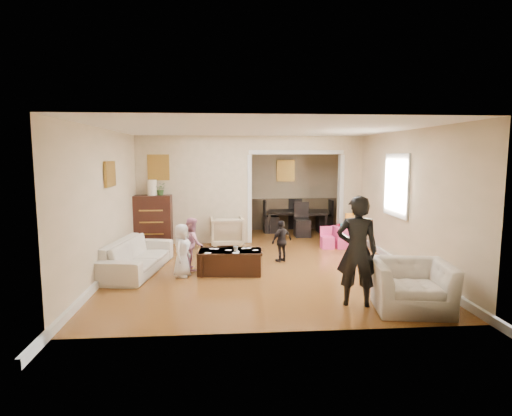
{
  "coord_description": "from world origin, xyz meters",
  "views": [
    {
      "loc": [
        -0.66,
        -8.24,
        2.13
      ],
      "look_at": [
        0.0,
        0.2,
        1.05
      ],
      "focal_mm": 28.93,
      "sensor_mm": 36.0,
      "label": 1
    }
  ],
  "objects": [
    {
      "name": "dining_table",
      "position": [
        1.39,
        3.0,
        0.3
      ],
      "size": [
        1.85,
        1.27,
        0.6
      ],
      "primitive_type": "imported",
      "rotation": [
        0.0,
        0.0,
        -0.2
      ],
      "color": "black",
      "rests_on": "ground"
    },
    {
      "name": "coffee_cup",
      "position": [
        -0.46,
        -0.96,
        0.46
      ],
      "size": [
        0.1,
        0.1,
        0.09
      ],
      "primitive_type": "imported",
      "rotation": [
        0.0,
        0.0,
        -0.12
      ],
      "color": "beige",
      "rests_on": "coffee_table"
    },
    {
      "name": "child_kneel_a",
      "position": [
        -1.41,
        -1.06,
        0.47
      ],
      "size": [
        0.42,
        0.53,
        0.94
      ],
      "primitive_type": "imported",
      "rotation": [
        0.0,
        0.0,
        1.28
      ],
      "color": "white",
      "rests_on": "ground"
    },
    {
      "name": "sofa",
      "position": [
        -2.27,
        -0.68,
        0.29
      ],
      "size": [
        1.09,
        2.11,
        0.59
      ],
      "primitive_type": "imported",
      "rotation": [
        0.0,
        0.0,
        1.42
      ],
      "color": "beige",
      "rests_on": "ground"
    },
    {
      "name": "partition_header",
      "position": [
        1.1,
        1.8,
        2.42
      ],
      "size": [
        2.22,
        0.18,
        0.35
      ],
      "primitive_type": "cube",
      "color": "beige",
      "rests_on": "partition_right"
    },
    {
      "name": "floor",
      "position": [
        0.0,
        0.0,
        0.0
      ],
      "size": [
        7.0,
        7.0,
        0.0
      ],
      "primitive_type": "plane",
      "color": "#996127",
      "rests_on": "ground"
    },
    {
      "name": "table_lamp",
      "position": [
        -2.34,
        1.53,
        1.39
      ],
      "size": [
        0.22,
        0.22,
        0.36
      ],
      "primitive_type": "cylinder",
      "color": "#FFF1CF",
      "rests_on": "dresser"
    },
    {
      "name": "coffee_table",
      "position": [
        -0.56,
        -0.91,
        0.21
      ],
      "size": [
        1.18,
        0.69,
        0.42
      ],
      "primitive_type": "cube",
      "rotation": [
        0.0,
        0.0,
        -0.12
      ],
      "color": "#381D11",
      "rests_on": "ground"
    },
    {
      "name": "craft_papers",
      "position": [
        -0.53,
        -0.92,
        0.42
      ],
      "size": [
        0.97,
        0.49,
        0.0
      ],
      "color": "white",
      "rests_on": "coffee_table"
    },
    {
      "name": "potted_plant",
      "position": [
        -2.14,
        1.53,
        1.35
      ],
      "size": [
        0.26,
        0.22,
        0.29
      ],
      "primitive_type": "imported",
      "color": "#40652D",
      "rests_on": "dresser"
    },
    {
      "name": "child_kneel_b",
      "position": [
        -1.26,
        -0.61,
        0.49
      ],
      "size": [
        0.47,
        0.55,
        0.98
      ],
      "primitive_type": "imported",
      "rotation": [
        0.0,
        0.0,
        1.8
      ],
      "color": "pink",
      "rests_on": "ground"
    },
    {
      "name": "window_pane",
      "position": [
        2.73,
        -0.4,
        1.55
      ],
      "size": [
        0.03,
        0.95,
        1.1
      ],
      "primitive_type": "cube",
      "color": "white",
      "rests_on": "ground"
    },
    {
      "name": "dresser",
      "position": [
        -2.34,
        1.53,
        0.6
      ],
      "size": [
        0.88,
        0.49,
        1.21
      ],
      "primitive_type": "cube",
      "color": "#35130F",
      "rests_on": "ground"
    },
    {
      "name": "armchair_front",
      "position": [
        1.92,
        -2.9,
        0.34
      ],
      "size": [
        1.17,
        1.06,
        0.67
      ],
      "primitive_type": "imported",
      "rotation": [
        0.0,
        0.0,
        -0.17
      ],
      "color": "beige",
      "rests_on": "ground"
    },
    {
      "name": "framed_art_partition",
      "position": [
        -2.2,
        1.7,
        1.85
      ],
      "size": [
        0.45,
        0.03,
        0.55
      ],
      "primitive_type": "cube",
      "color": "brown",
      "rests_on": "partition_left"
    },
    {
      "name": "cyan_cup",
      "position": [
        2.06,
        0.97,
        0.52
      ],
      "size": [
        0.08,
        0.08,
        0.08
      ],
      "primitive_type": "cylinder",
      "color": "#24B2B8",
      "rests_on": "play_table"
    },
    {
      "name": "play_table",
      "position": [
        2.16,
        1.02,
        0.24
      ],
      "size": [
        0.52,
        0.52,
        0.48
      ],
      "primitive_type": "cube",
      "rotation": [
        0.0,
        0.0,
        0.03
      ],
      "color": "#D8387F",
      "rests_on": "ground"
    },
    {
      "name": "armchair_back",
      "position": [
        -0.6,
        1.38,
        0.35
      ],
      "size": [
        0.8,
        0.82,
        0.7
      ],
      "primitive_type": "imported",
      "rotation": [
        0.0,
        0.0,
        3.2
      ],
      "color": "#C7AE8A",
      "rests_on": "ground"
    },
    {
      "name": "framed_art_alcove",
      "position": [
        1.1,
        3.44,
        1.7
      ],
      "size": [
        0.45,
        0.03,
        0.55
      ],
      "primitive_type": "cube",
      "color": "brown"
    },
    {
      "name": "partition_right",
      "position": [
        2.48,
        1.8,
        1.3
      ],
      "size": [
        0.55,
        0.18,
        2.6
      ],
      "primitive_type": "cube",
      "color": "beige",
      "rests_on": "ground"
    },
    {
      "name": "child_toddler",
      "position": [
        0.49,
        -0.16,
        0.42
      ],
      "size": [
        0.52,
        0.44,
        0.84
      ],
      "primitive_type": "imported",
      "rotation": [
        0.0,
        0.0,
        -2.56
      ],
      "color": "black",
      "rests_on": "ground"
    },
    {
      "name": "adult_person",
      "position": [
        1.21,
        -2.67,
        0.79
      ],
      "size": [
        0.65,
        0.5,
        1.58
      ],
      "primitive_type": "imported",
      "rotation": [
        0.0,
        0.0,
        2.92
      ],
      "color": "black",
      "rests_on": "ground"
    },
    {
      "name": "toy_block",
      "position": [
        2.04,
        1.14,
        0.51
      ],
      "size": [
        0.1,
        0.09,
        0.05
      ],
      "primitive_type": "cube",
      "rotation": [
        0.0,
        0.0,
        0.38
      ],
      "color": "red",
      "rests_on": "play_table"
    },
    {
      "name": "partition_left",
      "position": [
        -1.38,
        1.8,
        1.3
      ],
      "size": [
        2.75,
        0.18,
        2.6
      ],
      "primitive_type": "cube",
      "color": "beige",
      "rests_on": "ground"
    },
    {
      "name": "framed_art_sofa_wall",
      "position": [
        -2.71,
        -0.6,
        1.8
      ],
      "size": [
        0.03,
        0.55,
        0.4
      ],
      "primitive_type": "cube",
      "color": "brown"
    },
    {
      "name": "play_bowl",
      "position": [
        2.21,
        0.9,
        0.51
      ],
      "size": [
        0.24,
        0.24,
        0.06
      ],
      "primitive_type": "imported",
      "rotation": [
        0.0,
        0.0,
        0.03
      ],
      "color": "white",
      "rests_on": "play_table"
    },
    {
      "name": "cereal_box",
      "position": [
        2.28,
        1.12,
        0.63
      ],
      "size": [
        0.2,
        0.08,
        0.3
      ],
      "primitive_type": "cube",
      "rotation": [
        0.0,
        0.0,
        0.03
      ],
      "color": "gold",
      "rests_on": "play_table"
    }
  ]
}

